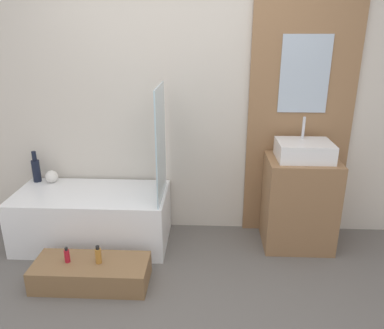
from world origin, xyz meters
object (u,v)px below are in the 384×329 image
Objects in this scene: bottle_soap_secondary at (98,255)px; bathtub at (93,217)px; wooden_step_bench at (92,273)px; bottle_soap_primary at (67,256)px; vase_tall_dark at (36,169)px; vase_round_light at (52,177)px; sink at (304,150)px.

bathtub is at bearing 110.05° from bottle_soap_secondary.
wooden_step_bench is 7.04× the size of bottle_soap_primary.
vase_tall_dark reaches higher than vase_round_light.
vase_round_light is at bearing 116.75° from bottle_soap_primary.
bottle_soap_secondary reaches higher than wooden_step_bench.
wooden_step_bench is 1.10m from vase_round_light.
bottle_soap_secondary is (0.22, -0.60, 0.00)m from bathtub.
bottle_soap_secondary is (-1.61, -0.67, -0.64)m from sink.
vase_round_light is 1.08m from bottle_soap_secondary.
sink reaches higher than wooden_step_bench.
wooden_step_bench is at bearing 0.00° from bottle_soap_primary.
bathtub is 0.60m from bottle_soap_primary.
wooden_step_bench is 2.93× the size of vase_tall_dark.
vase_round_light reaches higher than bottle_soap_secondary.
bottle_soap_secondary is (0.80, -0.84, -0.36)m from vase_tall_dark.
bottle_soap_secondary is (0.06, 0.00, 0.16)m from wooden_step_bench.
bathtub is 9.30× the size of bottle_soap_secondary.
vase_round_light is (-0.58, 0.82, 0.46)m from wooden_step_bench.
bottle_soap_primary is (-0.02, -0.60, -0.01)m from bathtub.
vase_round_light is at bearing -8.01° from vase_tall_dark.
vase_tall_dark reaches higher than wooden_step_bench.
bottle_soap_secondary is at bearing -69.95° from bathtub.
bottle_soap_primary is (0.56, -0.84, -0.37)m from vase_tall_dark.
vase_tall_dark is (-2.41, 0.17, -0.27)m from sink.
vase_tall_dark is at bearing 175.95° from sink.
bottle_soap_secondary is at bearing -157.54° from sink.
vase_tall_dark is 0.16m from vase_round_light.
wooden_step_bench is at bearing -158.33° from sink.
bottle_soap_primary is at bearing 180.00° from bottle_soap_secondary.
wooden_step_bench is 0.17m from bottle_soap_secondary.
bathtub is at bearing -26.62° from vase_round_light.
vase_round_light is 0.96m from bottle_soap_primary.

